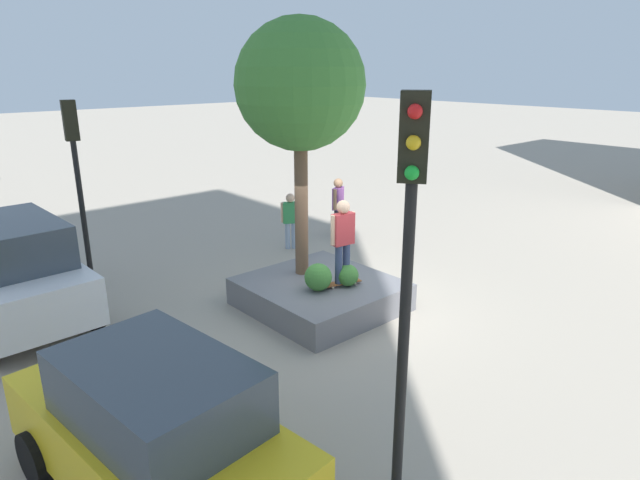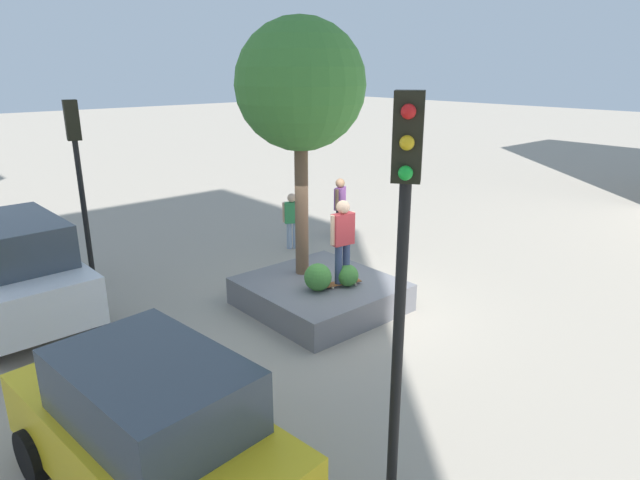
{
  "view_description": "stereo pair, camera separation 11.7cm",
  "coord_description": "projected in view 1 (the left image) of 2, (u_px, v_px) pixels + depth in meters",
  "views": [
    {
      "loc": [
        -7.46,
        7.31,
        4.83
      ],
      "look_at": [
        0.44,
        0.34,
        1.47
      ],
      "focal_mm": 30.7,
      "sensor_mm": 36.0,
      "label": 1
    },
    {
      "loc": [
        -7.54,
        7.23,
        4.83
      ],
      "look_at": [
        0.44,
        0.34,
        1.47
      ],
      "focal_mm": 30.7,
      "sensor_mm": 36.0,
      "label": 2
    }
  ],
  "objects": [
    {
      "name": "ground_plane",
      "position": [
        346.0,
        309.0,
        11.41
      ],
      "size": [
        120.0,
        120.0,
        0.0
      ],
      "primitive_type": "plane",
      "color": "#9E9384"
    },
    {
      "name": "planter_ledge",
      "position": [
        320.0,
        294.0,
        11.42
      ],
      "size": [
        2.89,
        2.76,
        0.57
      ],
      "primitive_type": "cube",
      "color": "slate",
      "rests_on": "ground"
    },
    {
      "name": "plaza_tree",
      "position": [
        300.0,
        86.0,
        10.64
      ],
      "size": [
        2.57,
        2.57,
        5.2
      ],
      "color": "brown",
      "rests_on": "planter_ledge"
    },
    {
      "name": "boxwood_shrub",
      "position": [
        318.0,
        277.0,
        10.81
      ],
      "size": [
        0.55,
        0.55,
        0.55
      ],
      "primitive_type": "sphere",
      "color": "#3D7A33",
      "rests_on": "planter_ledge"
    },
    {
      "name": "hedge_clump",
      "position": [
        348.0,
        275.0,
        11.05
      ],
      "size": [
        0.45,
        0.45,
        0.45
      ],
      "primitive_type": "sphere",
      "color": "#3D7A33",
      "rests_on": "planter_ledge"
    },
    {
      "name": "skateboard",
      "position": [
        342.0,
        283.0,
        11.1
      ],
      "size": [
        0.42,
        0.83,
        0.07
      ],
      "color": "brown",
      "rests_on": "planter_ledge"
    },
    {
      "name": "skateboarder",
      "position": [
        343.0,
        236.0,
        10.8
      ],
      "size": [
        0.26,
        0.58,
        1.71
      ],
      "color": "navy",
      "rests_on": "skateboard"
    },
    {
      "name": "taxi_cab",
      "position": [
        154.0,
        430.0,
        6.11
      ],
      "size": [
        4.18,
        2.23,
        1.87
      ],
      "color": "gold",
      "rests_on": "ground"
    },
    {
      "name": "police_car",
      "position": [
        12.0,
        270.0,
        10.58
      ],
      "size": [
        4.54,
        2.22,
        2.08
      ],
      "color": "white",
      "rests_on": "ground"
    },
    {
      "name": "traffic_light_corner",
      "position": [
        76.0,
        162.0,
        11.88
      ],
      "size": [
        0.36,
        0.32,
        4.15
      ],
      "color": "black",
      "rests_on": "ground"
    },
    {
      "name": "traffic_light_median",
      "position": [
        409.0,
        243.0,
        5.45
      ],
      "size": [
        0.37,
        0.37,
        4.62
      ],
      "color": "black",
      "rests_on": "ground"
    },
    {
      "name": "passerby_with_bag",
      "position": [
        338.0,
        203.0,
        16.02
      ],
      "size": [
        0.38,
        0.54,
        1.73
      ],
      "color": "black",
      "rests_on": "ground"
    },
    {
      "name": "pedestrian_crossing",
      "position": [
        290.0,
        217.0,
        14.92
      ],
      "size": [
        0.36,
        0.47,
        1.56
      ],
      "color": "#8C9EB7",
      "rests_on": "ground"
    }
  ]
}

